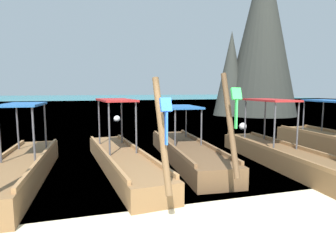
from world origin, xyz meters
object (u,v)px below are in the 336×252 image
(longtail_boat_blue_ribbon, at_px, (122,159))
(mooring_buoy_far, at_px, (117,119))
(longtail_boat_yellow_ribbon, at_px, (282,155))
(mooring_buoy_near, at_px, (243,126))
(longtail_boat_red_ribbon, at_px, (20,169))
(longtail_boat_green_ribbon, at_px, (187,151))
(karst_rock, at_px, (259,36))

(longtail_boat_blue_ribbon, height_order, mooring_buoy_far, longtail_boat_blue_ribbon)
(longtail_boat_yellow_ribbon, height_order, mooring_buoy_near, longtail_boat_yellow_ribbon)
(longtail_boat_red_ribbon, relative_size, longtail_boat_yellow_ribbon, 0.89)
(longtail_boat_yellow_ribbon, xyz_separation_m, mooring_buoy_near, (3.01, 7.17, -0.12))
(longtail_boat_green_ribbon, relative_size, mooring_buoy_near, 15.70)
(mooring_buoy_far, bearing_deg, longtail_boat_yellow_ribbon, -75.85)
(longtail_boat_blue_ribbon, relative_size, mooring_buoy_near, 15.74)
(longtail_boat_red_ribbon, relative_size, karst_rock, 0.40)
(karst_rock, bearing_deg, longtail_boat_red_ribbon, -138.26)
(longtail_boat_red_ribbon, xyz_separation_m, longtail_boat_yellow_ribbon, (7.35, -0.50, -0.02))
(mooring_buoy_far, bearing_deg, karst_rock, 9.25)
(longtail_boat_green_ribbon, height_order, mooring_buoy_near, longtail_boat_green_ribbon)
(longtail_boat_yellow_ribbon, relative_size, mooring_buoy_far, 14.01)
(longtail_boat_green_ribbon, relative_size, longtail_boat_yellow_ribbon, 1.02)
(longtail_boat_blue_ribbon, bearing_deg, karst_rock, 45.81)
(longtail_boat_green_ribbon, relative_size, mooring_buoy_far, 14.33)
(longtail_boat_blue_ribbon, xyz_separation_m, karst_rock, (14.26, 14.67, 6.71))
(mooring_buoy_near, height_order, mooring_buoy_far, mooring_buoy_far)
(longtail_boat_red_ribbon, relative_size, mooring_buoy_far, 12.44)
(longtail_boat_green_ribbon, bearing_deg, longtail_boat_red_ribbon, -170.15)
(longtail_boat_red_ribbon, distance_m, mooring_buoy_near, 12.33)
(longtail_boat_blue_ribbon, bearing_deg, mooring_buoy_far, 83.78)
(longtail_boat_yellow_ribbon, bearing_deg, mooring_buoy_near, 67.20)
(longtail_boat_red_ribbon, distance_m, karst_rock, 23.56)
(longtail_boat_red_ribbon, height_order, longtail_boat_blue_ribbon, longtail_boat_blue_ribbon)
(mooring_buoy_far, bearing_deg, longtail_boat_red_ribbon, -107.03)
(longtail_boat_blue_ribbon, distance_m, mooring_buoy_far, 12.65)
(longtail_boat_red_ribbon, bearing_deg, mooring_buoy_near, 32.78)
(longtail_boat_green_ribbon, relative_size, karst_rock, 0.46)
(longtail_boat_blue_ribbon, distance_m, mooring_buoy_near, 10.01)
(longtail_boat_yellow_ribbon, xyz_separation_m, mooring_buoy_far, (-3.39, 13.44, -0.10))
(longtail_boat_red_ribbon, distance_m, mooring_buoy_far, 13.53)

